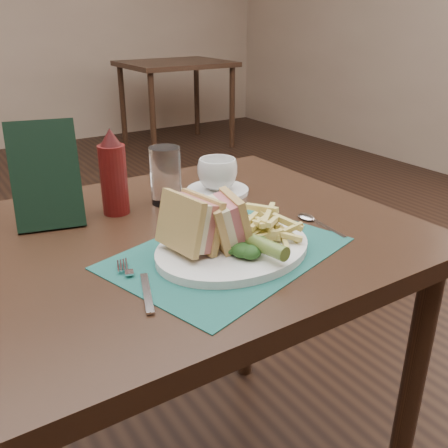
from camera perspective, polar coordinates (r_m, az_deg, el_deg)
name	(u,v)px	position (r m, az deg, el deg)	size (l,w,h in m)	color
floor	(119,382)	(1.81, -11.91, -17.24)	(7.00, 7.00, 0.00)	black
table_main	(188,377)	(1.21, -4.14, -17.09)	(0.90, 0.75, 0.75)	black
table_bg_right	(177,105)	(4.64, -5.42, 13.39)	(0.90, 0.75, 0.75)	black
placemat	(228,253)	(0.91, 0.43, -3.32)	(0.41, 0.29, 0.00)	#1A554D
plate	(233,248)	(0.90, 1.04, -2.81)	(0.30, 0.24, 0.01)	white
sandwich_half_a	(180,226)	(0.85, -5.03, -0.18)	(0.06, 0.11, 0.10)	tan
sandwich_half_b	(215,222)	(0.87, -1.09, 0.22)	(0.06, 0.09, 0.09)	tan
kale_garnish	(251,247)	(0.86, 3.07, -2.67)	(0.11, 0.08, 0.03)	#183A15
pickle_spear	(259,244)	(0.86, 4.04, -2.27)	(0.03, 0.03, 0.12)	#54702A
fries_pile	(264,221)	(0.94, 4.62, 0.30)	(0.18, 0.20, 0.05)	#D5C56A
fork	(139,282)	(0.81, -9.72, -6.56)	(0.03, 0.17, 0.01)	silver
spoon	(321,223)	(1.04, 10.98, 0.07)	(0.03, 0.15, 0.01)	silver
saucer	(218,191)	(1.21, -0.74, 3.83)	(0.15, 0.15, 0.01)	white
coffee_cup	(217,174)	(1.20, -0.75, 5.75)	(0.10, 0.10, 0.08)	white
drinking_glass	(166,176)	(1.13, -6.69, 5.52)	(0.07, 0.07, 0.13)	white
ketchup_bottle	(113,172)	(1.08, -12.54, 5.85)	(0.06, 0.06, 0.19)	#500E0D
check_presenter	(46,175)	(1.06, -19.71, 5.26)	(0.13, 0.01, 0.22)	black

